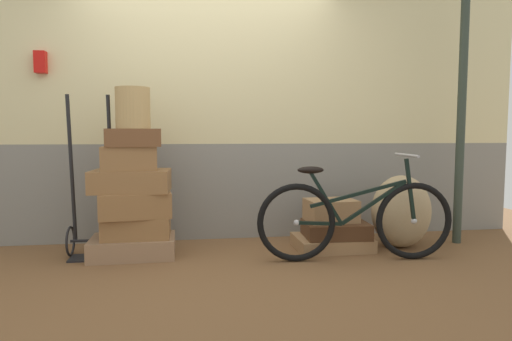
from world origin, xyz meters
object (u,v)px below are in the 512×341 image
suitcase_1 (137,226)px  suitcase_8 (331,210)px  suitcase_3 (131,181)px  suitcase_2 (136,204)px  luggage_trolley (92,217)px  bicycle (355,219)px  suitcase_5 (133,138)px  suitcase_4 (129,158)px  wicker_basket (133,108)px  suitcase_0 (133,247)px  suitcase_6 (332,242)px  suitcase_7 (336,229)px  burlap_sack (401,211)px

suitcase_1 → suitcase_8: size_ratio=1.27×
suitcase_8 → suitcase_3: bearing=175.6°
suitcase_1 → suitcase_3: suitcase_3 is taller
suitcase_2 → suitcase_8: 1.76m
suitcase_1 → suitcase_8: 1.75m
luggage_trolley → suitcase_2: bearing=-13.3°
bicycle → suitcase_5: bearing=168.4°
suitcase_2 → suitcase_4: size_ratio=1.30×
suitcase_8 → wicker_basket: size_ratio=1.27×
suitcase_3 → suitcase_0: bearing=-70.5°
suitcase_5 → suitcase_6: (1.76, 0.01, -0.97)m
suitcase_6 → suitcase_7: (0.03, -0.02, 0.13)m
suitcase_0 → suitcase_2: bearing=-37.4°
suitcase_2 → suitcase_6: 1.80m
suitcase_6 → burlap_sack: burlap_sack is taller
suitcase_4 → suitcase_6: size_ratio=0.67×
suitcase_3 → suitcase_7: 1.89m
suitcase_7 → luggage_trolley: (-2.16, 0.09, 0.16)m
wicker_basket → luggage_trolley: 1.01m
suitcase_6 → suitcase_0: bearing=178.4°
suitcase_3 → wicker_basket: wicker_basket is taller
suitcase_0 → suitcase_6: size_ratio=1.06×
luggage_trolley → suitcase_3: bearing=-8.1°
suitcase_4 → bicycle: bearing=-18.1°
suitcase_2 → wicker_basket: bearing=101.4°
suitcase_4 → suitcase_5: bearing=-25.7°
suitcase_1 → suitcase_2: suitcase_2 is taller
suitcase_2 → suitcase_0: bearing=137.1°
suitcase_1 → suitcase_2: 0.20m
suitcase_2 → burlap_sack: burlap_sack is taller
suitcase_3 → suitcase_5: 0.38m
suitcase_5 → bicycle: size_ratio=0.27×
suitcase_0 → suitcase_8: (1.78, 0.01, 0.27)m
burlap_sack → suitcase_8: bearing=174.9°
wicker_basket → bicycle: (1.83, -0.39, -0.93)m
luggage_trolley → bicycle: luggage_trolley is taller
wicker_basket → bicycle: 2.09m
suitcase_3 → burlap_sack: suitcase_3 is taller
wicker_basket → burlap_sack: (2.42, -0.04, -0.94)m
suitcase_6 → burlap_sack: 0.71m
suitcase_3 → suitcase_7: size_ratio=1.14×
suitcase_7 → luggage_trolley: luggage_trolley is taller
suitcase_4 → luggage_trolley: 0.61m
suitcase_4 → suitcase_5: (0.04, -0.01, 0.18)m
suitcase_5 → luggage_trolley: (-0.37, 0.09, -0.68)m
suitcase_0 → suitcase_6: suitcase_0 is taller
suitcase_6 → luggage_trolley: 2.16m
suitcase_3 → suitcase_4: bearing=-105.7°
burlap_sack → bicycle: 0.68m
suitcase_1 → suitcase_8: (1.75, 0.01, 0.09)m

